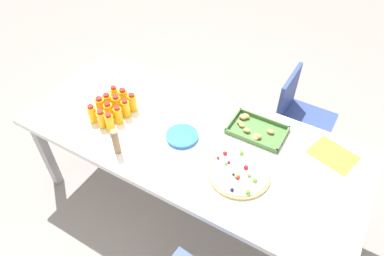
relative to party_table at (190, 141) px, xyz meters
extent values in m
plane|color=gray|center=(0.00, 0.00, -0.66)|extent=(12.00, 12.00, 0.00)
cube|color=white|center=(0.00, 0.00, 0.04)|extent=(2.21, 0.96, 0.04)
cube|color=#99999E|center=(-1.03, -0.40, -0.32)|extent=(0.06, 0.06, 0.68)
cube|color=#99999E|center=(-1.03, 0.40, -0.32)|extent=(0.06, 0.06, 0.68)
cube|color=#99999E|center=(1.03, 0.40, -0.32)|extent=(0.06, 0.06, 0.68)
cube|color=#33478C|center=(0.58, 0.81, -0.21)|extent=(0.41, 0.41, 0.04)
cube|color=#33478C|center=(0.39, 0.81, -0.02)|extent=(0.04, 0.38, 0.38)
cylinder|color=silver|center=(0.74, 0.96, -0.46)|extent=(0.02, 0.02, 0.41)
cylinder|color=silver|center=(0.73, 0.64, -0.46)|extent=(0.02, 0.02, 0.41)
cylinder|color=silver|center=(0.42, 0.97, -0.46)|extent=(0.02, 0.02, 0.41)
cylinder|color=silver|center=(0.41, 0.65, -0.46)|extent=(0.02, 0.02, 0.41)
cylinder|color=#F9AE14|center=(-0.62, -0.21, 0.12)|extent=(0.06, 0.06, 0.12)
cylinder|color=red|center=(-0.62, -0.21, 0.19)|extent=(0.04, 0.04, 0.02)
cylinder|color=#F9AE14|center=(-0.53, -0.21, 0.12)|extent=(0.06, 0.06, 0.12)
cylinder|color=red|center=(-0.53, -0.21, 0.18)|extent=(0.04, 0.04, 0.02)
cylinder|color=#F9AE14|center=(-0.47, -0.21, 0.12)|extent=(0.05, 0.05, 0.12)
cylinder|color=red|center=(-0.47, -0.21, 0.18)|extent=(0.04, 0.04, 0.02)
cylinder|color=#F9AB14|center=(-0.61, -0.13, 0.12)|extent=(0.06, 0.06, 0.13)
cylinder|color=red|center=(-0.61, -0.13, 0.20)|extent=(0.04, 0.04, 0.02)
cylinder|color=#FAAF14|center=(-0.54, -0.14, 0.12)|extent=(0.06, 0.06, 0.12)
cylinder|color=red|center=(-0.54, -0.14, 0.19)|extent=(0.04, 0.04, 0.02)
cylinder|color=#F9AB14|center=(-0.47, -0.13, 0.12)|extent=(0.06, 0.06, 0.12)
cylinder|color=red|center=(-0.47, -0.13, 0.18)|extent=(0.04, 0.04, 0.02)
cylinder|color=#F9AD14|center=(-0.61, -0.06, 0.12)|extent=(0.06, 0.06, 0.12)
cylinder|color=red|center=(-0.61, -0.06, 0.18)|extent=(0.04, 0.04, 0.02)
cylinder|color=#FAAD14|center=(-0.53, -0.06, 0.12)|extent=(0.06, 0.06, 0.13)
cylinder|color=red|center=(-0.53, -0.06, 0.19)|extent=(0.04, 0.04, 0.02)
cylinder|color=#FAAB14|center=(-0.46, -0.06, 0.12)|extent=(0.06, 0.06, 0.12)
cylinder|color=red|center=(-0.46, -0.06, 0.19)|extent=(0.04, 0.04, 0.02)
cylinder|color=#F8AD14|center=(-0.61, 0.01, 0.12)|extent=(0.05, 0.05, 0.12)
cylinder|color=red|center=(-0.61, 0.01, 0.19)|extent=(0.04, 0.04, 0.02)
cylinder|color=#F9AB14|center=(-0.54, 0.02, 0.12)|extent=(0.06, 0.06, 0.13)
cylinder|color=red|center=(-0.54, 0.02, 0.20)|extent=(0.04, 0.04, 0.02)
cylinder|color=#F9AB14|center=(-0.46, 0.01, 0.12)|extent=(0.06, 0.06, 0.12)
cylinder|color=red|center=(-0.46, 0.01, 0.19)|extent=(0.04, 0.04, 0.02)
cylinder|color=tan|center=(0.40, -0.13, 0.07)|extent=(0.37, 0.37, 0.02)
cylinder|color=white|center=(0.40, -0.13, 0.08)|extent=(0.34, 0.34, 0.01)
sphere|color=#66B238|center=(0.36, 0.00, 0.09)|extent=(0.03, 0.03, 0.03)
sphere|color=#1E1947|center=(0.42, -0.27, 0.09)|extent=(0.02, 0.02, 0.02)
sphere|color=#1E1947|center=(0.39, -0.17, 0.09)|extent=(0.02, 0.02, 0.02)
sphere|color=red|center=(0.25, -0.10, 0.09)|extent=(0.02, 0.02, 0.02)
sphere|color=#66B238|center=(0.51, -0.24, 0.09)|extent=(0.03, 0.03, 0.03)
sphere|color=red|center=(0.42, -0.18, 0.09)|extent=(0.02, 0.02, 0.02)
sphere|color=#66B238|center=(0.42, -0.16, 0.09)|extent=(0.02, 0.02, 0.02)
sphere|color=#66B238|center=(0.41, -0.17, 0.09)|extent=(0.02, 0.02, 0.02)
sphere|color=red|center=(0.43, -0.09, 0.09)|extent=(0.03, 0.03, 0.03)
sphere|color=red|center=(0.28, -0.05, 0.09)|extent=(0.03, 0.03, 0.03)
sphere|color=#66B238|center=(0.31, -0.12, 0.09)|extent=(0.02, 0.02, 0.02)
sphere|color=#66B238|center=(0.51, -0.15, 0.09)|extent=(0.03, 0.03, 0.03)
sphere|color=red|center=(0.32, -0.10, 0.09)|extent=(0.02, 0.02, 0.02)
sphere|color=#66B238|center=(0.47, -0.13, 0.09)|extent=(0.02, 0.02, 0.02)
cube|color=#477238|center=(0.36, 0.25, 0.06)|extent=(0.36, 0.24, 0.01)
cube|color=#477238|center=(0.36, 0.13, 0.08)|extent=(0.36, 0.01, 0.03)
cube|color=#477238|center=(0.36, 0.36, 0.08)|extent=(0.36, 0.01, 0.03)
cube|color=#477238|center=(0.19, 0.25, 0.08)|extent=(0.01, 0.24, 0.03)
cube|color=#477238|center=(0.53, 0.25, 0.08)|extent=(0.01, 0.24, 0.03)
ellipsoid|color=tan|center=(0.38, 0.16, 0.08)|extent=(0.05, 0.03, 0.03)
ellipsoid|color=tan|center=(0.39, 0.19, 0.08)|extent=(0.05, 0.03, 0.03)
ellipsoid|color=tan|center=(0.44, 0.27, 0.08)|extent=(0.05, 0.03, 0.03)
ellipsoid|color=tan|center=(0.25, 0.32, 0.08)|extent=(0.05, 0.04, 0.03)
ellipsoid|color=tan|center=(0.23, 0.25, 0.08)|extent=(0.04, 0.03, 0.02)
ellipsoid|color=tan|center=(0.38, 0.19, 0.08)|extent=(0.05, 0.04, 0.03)
ellipsoid|color=tan|center=(0.23, 0.30, 0.08)|extent=(0.05, 0.04, 0.03)
ellipsoid|color=tan|center=(0.31, 0.20, 0.08)|extent=(0.05, 0.03, 0.03)
ellipsoid|color=tan|center=(0.26, 0.23, 0.08)|extent=(0.04, 0.03, 0.02)
cylinder|color=blue|center=(-0.03, -0.04, 0.06)|extent=(0.21, 0.21, 0.00)
cylinder|color=blue|center=(-0.03, -0.04, 0.07)|extent=(0.21, 0.21, 0.00)
cylinder|color=blue|center=(-0.03, -0.04, 0.07)|extent=(0.21, 0.21, 0.00)
cylinder|color=blue|center=(-0.03, -0.04, 0.08)|extent=(0.21, 0.21, 0.00)
cylinder|color=blue|center=(-0.03, -0.04, 0.08)|extent=(0.21, 0.21, 0.00)
cube|color=white|center=(-0.88, 0.29, 0.07)|extent=(0.15, 0.15, 0.02)
cylinder|color=#9E7A56|center=(-0.31, -0.34, 0.15)|extent=(0.04, 0.04, 0.18)
cube|color=yellow|center=(0.84, 0.29, 0.06)|extent=(0.31, 0.27, 0.01)
camera|label=1|loc=(0.78, -1.32, 1.64)|focal=32.11mm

